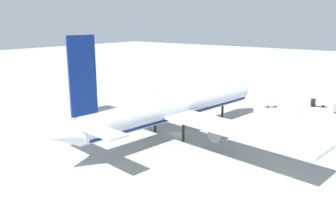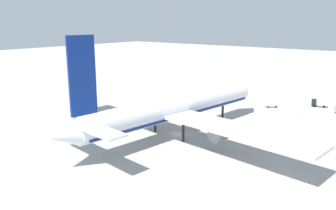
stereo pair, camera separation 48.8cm
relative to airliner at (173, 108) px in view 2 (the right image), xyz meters
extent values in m
plane|color=#9E9E99|center=(1.42, -0.09, -7.29)|extent=(600.00, 600.00, 0.00)
cylinder|color=silver|center=(1.42, -0.09, 0.15)|extent=(58.40, 12.87, 6.19)
cone|color=silver|center=(32.72, -3.74, 0.15)|extent=(5.62, 6.60, 6.07)
cone|color=silver|center=(-30.50, 3.62, 0.15)|extent=(6.83, 6.56, 5.88)
cube|color=navy|center=(-25.44, 3.03, 11.20)|extent=(6.02, 1.19, 15.91)
cube|color=silver|center=(-25.19, 9.50, 1.38)|extent=(5.65, 11.49, 0.36)
cube|color=silver|center=(-26.68, -3.32, 1.38)|extent=(5.65, 11.49, 0.36)
cube|color=silver|center=(0.97, 21.16, -0.78)|extent=(13.09, 36.74, 0.70)
cylinder|color=slate|center=(1.34, 15.69, -2.74)|extent=(5.17, 3.75, 3.21)
cube|color=silver|center=(-3.90, -20.68, -0.78)|extent=(13.09, 36.74, 0.70)
cylinder|color=slate|center=(-2.28, -15.44, -2.87)|extent=(5.79, 4.07, 3.47)
cylinder|color=black|center=(21.61, -2.44, -5.12)|extent=(0.70, 0.70, 4.34)
cylinder|color=black|center=(-0.88, 5.30, -5.12)|extent=(0.70, 0.70, 4.34)
cylinder|color=black|center=(-2.05, -4.82, -5.12)|extent=(0.70, 0.70, 4.34)
cube|color=navy|center=(1.42, -0.09, -1.56)|extent=(56.06, 12.29, 0.50)
cube|color=black|center=(55.38, -19.51, -5.82)|extent=(2.60, 2.08, 2.04)
cube|color=silver|center=(56.17, -22.03, -5.84)|extent=(3.07, 3.57, 2.00)
cube|color=black|center=(55.23, -19.02, -5.31)|extent=(1.84, 0.64, 0.90)
cylinder|color=black|center=(54.34, -19.99, -6.84)|extent=(0.56, 0.95, 0.90)
cylinder|color=black|center=(56.50, -19.31, -6.84)|extent=(0.56, 0.95, 0.90)
cylinder|color=black|center=(55.28, -22.97, -6.84)|extent=(0.56, 0.95, 0.90)
cylinder|color=black|center=(57.44, -22.30, -6.84)|extent=(0.56, 0.95, 0.90)
cube|color=silver|center=(45.00, -8.31, -6.42)|extent=(4.11, 4.19, 1.10)
cube|color=silver|center=(44.86, -8.17, -5.59)|extent=(2.98, 3.01, 0.55)
cylinder|color=black|center=(46.58, -8.63, -6.97)|extent=(0.60, 0.62, 0.64)
cylinder|color=black|center=(45.24, -9.91, -6.97)|extent=(0.60, 0.62, 0.64)
cylinder|color=black|center=(44.75, -6.71, -6.97)|extent=(0.60, 0.62, 0.64)
cylinder|color=black|center=(43.41, -7.99, -6.97)|extent=(0.60, 0.62, 0.64)
cube|color=#595B60|center=(46.27, 27.43, -7.01)|extent=(2.94, 2.62, 0.15)
cylinder|color=#333338|center=(44.95, 28.32, -7.01)|extent=(0.54, 0.40, 0.08)
cylinder|color=black|center=(45.06, 27.40, -7.09)|extent=(0.40, 0.32, 0.40)
cylinder|color=black|center=(45.84, 28.56, -7.09)|extent=(0.40, 0.32, 0.40)
cylinder|color=black|center=(46.70, 26.29, -7.09)|extent=(0.40, 0.32, 0.40)
cylinder|color=black|center=(47.48, 27.45, -7.09)|extent=(0.40, 0.32, 0.40)
cone|color=orange|center=(17.13, 38.63, -7.01)|extent=(0.36, 0.36, 0.55)
cone|color=orange|center=(37.17, 38.47, -7.01)|extent=(0.36, 0.36, 0.55)
cone|color=orange|center=(43.86, -18.84, -7.01)|extent=(0.36, 0.36, 0.55)
camera|label=1|loc=(-67.57, -51.49, 21.79)|focal=36.61mm
camera|label=2|loc=(-67.27, -51.87, 21.79)|focal=36.61mm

